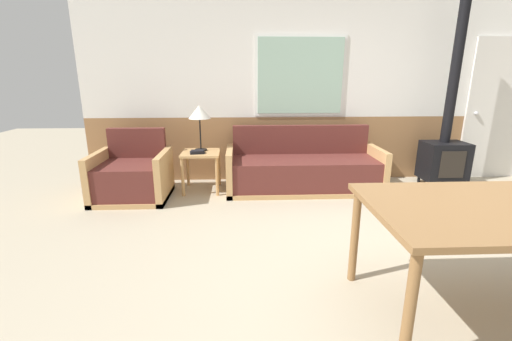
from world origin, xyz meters
name	(u,v)px	position (x,y,z in m)	size (l,w,h in m)	color
ground_plane	(405,270)	(0.00, 0.00, 0.00)	(16.00, 16.00, 0.00)	#B2A58C
wall_back	(331,88)	(-0.02, 2.63, 1.36)	(7.20, 0.09, 2.70)	#996B42
couch	(303,171)	(-0.49, 2.07, 0.27)	(2.10, 0.77, 0.86)	tan
armchair	(132,177)	(-2.75, 1.84, 0.28)	(0.91, 0.80, 0.86)	tan
side_table	(201,159)	(-1.89, 2.10, 0.45)	(0.51, 0.51, 0.55)	tan
table_lamp	(199,114)	(-1.89, 2.19, 1.05)	(0.29, 0.29, 0.61)	black
book_stack	(197,152)	(-1.92, 2.01, 0.56)	(0.21, 0.18, 0.04)	black
dining_table	(511,217)	(0.33, -0.54, 0.70)	(1.75, 0.99, 0.77)	olive
wood_stove	(446,143)	(1.54, 2.17, 0.62)	(0.57, 0.43, 2.55)	black
entry_door	(496,110)	(2.48, 2.57, 1.04)	(0.92, 0.09, 2.07)	silver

